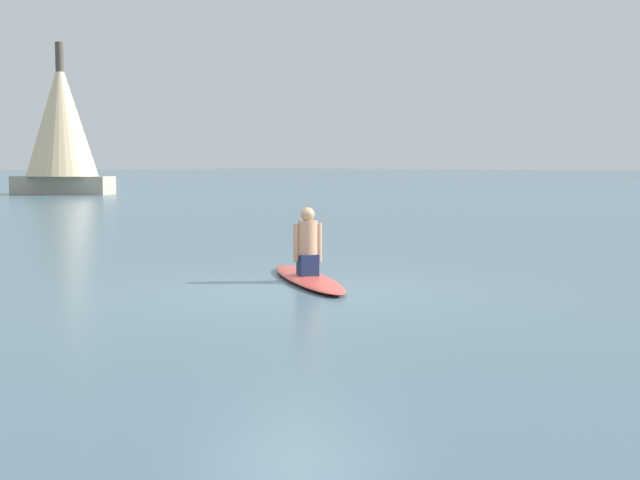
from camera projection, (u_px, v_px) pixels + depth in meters
name	position (u px, v px, depth m)	size (l,w,h in m)	color
ground_plane	(298.00, 293.00, 11.53)	(400.00, 400.00, 0.00)	slate
surfboard	(308.00, 278.00, 12.62)	(3.31, 0.61, 0.10)	#D84C3F
person_paddler	(308.00, 244.00, 12.57)	(0.40, 0.42, 0.99)	navy
sailboat_far_right	(61.00, 123.00, 47.82)	(5.37, 5.69, 8.37)	#B2A893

